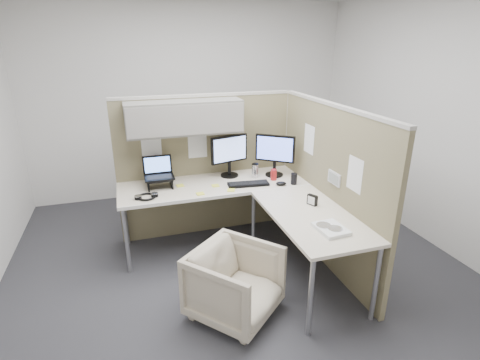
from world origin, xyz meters
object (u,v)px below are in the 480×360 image
object	(u,v)px
office_chair	(235,280)
keyboard	(248,184)
desk	(246,199)
monitor_left	(229,153)

from	to	relation	value
office_chair	keyboard	bearing A→B (deg)	24.74
desk	monitor_left	bearing A→B (deg)	90.25
office_chair	keyboard	xyz separation A→B (m)	(0.46, 1.02, 0.41)
office_chair	monitor_left	bearing A→B (deg)	34.54
keyboard	monitor_left	bearing A→B (deg)	114.49
office_chair	keyboard	size ratio (longest dim) A/B	1.52
desk	monitor_left	xyz separation A→B (m)	(-0.00, 0.59, 0.32)
office_chair	desk	bearing A→B (deg)	24.44
monitor_left	keyboard	distance (m)	0.44
monitor_left	keyboard	xyz separation A→B (m)	(0.11, -0.33, -0.26)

